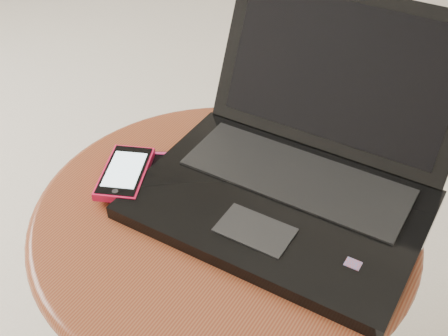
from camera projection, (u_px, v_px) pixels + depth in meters
The scene contains 4 objects.
table at pixel (224, 256), 0.87m from camera, with size 0.56×0.56×0.44m.
laptop at pixel (297, 164), 0.83m from camera, with size 0.40×0.38×0.24m.
phone_black at pixel (145, 175), 0.87m from camera, with size 0.10×0.12×0.01m.
phone_pink at pixel (125, 173), 0.85m from camera, with size 0.11×0.13×0.01m.
Camera 1 is at (0.30, -0.54, 1.01)m, focal length 45.86 mm.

